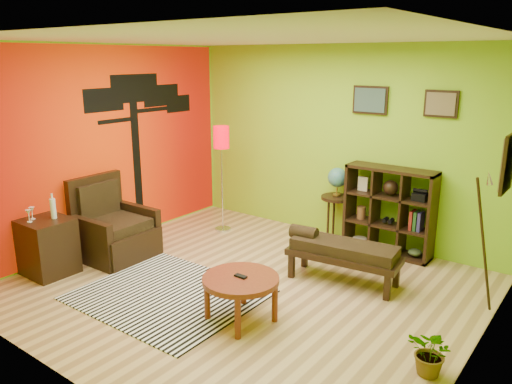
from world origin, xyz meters
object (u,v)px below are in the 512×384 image
Objects in this scene: armchair at (113,233)px; cube_shelf at (390,211)px; floor_lamp at (221,147)px; potted_plant at (432,358)px; coffee_table at (241,283)px; side_cabinet at (47,246)px; bench at (341,251)px; globe_table at (337,186)px.

cube_shelf is (2.94, 2.32, 0.27)m from armchair.
potted_plant is at bearing -24.63° from floor_lamp.
floor_lamp reaches higher than potted_plant.
cube_shelf is (0.47, 2.64, 0.19)m from coffee_table.
side_cabinet is 0.85× the size of cube_shelf.
cube_shelf is 1.23m from bench.
floor_lamp is at bearing 134.44° from coffee_table.
side_cabinet is 4.57m from potted_plant.
armchair is at bearing 78.36° from side_cabinet.
armchair reaches higher than coffee_table.
cube_shelf reaches higher than potted_plant.
armchair is at bearing -106.79° from floor_lamp.
bench is at bearing -13.60° from floor_lamp.
globe_table is 0.91× the size of cube_shelf.
armchair is 3.75m from cube_shelf.
globe_table is at bearing 47.83° from armchair.
cube_shelf is at bearing 14.79° from floor_lamp.
bench is at bearing 75.40° from coffee_table.
globe_table reaches higher than bench.
side_cabinet is 0.73× the size of bench.
cube_shelf is (2.43, 0.64, -0.72)m from floor_lamp.
floor_lamp is 2.62m from cube_shelf.
floor_lamp is at bearing 73.21° from armchair.
globe_table is (-0.35, 2.66, 0.41)m from coffee_table.
floor_lamp is at bearing 74.92° from side_cabinet.
globe_table is at bearing 120.44° from bench.
armchair reaches higher than side_cabinet.
side_cabinet is at bearing -105.08° from floor_lamp.
floor_lamp reaches higher than coffee_table.
armchair is 2.01m from floor_lamp.
coffee_table is 0.65× the size of cube_shelf.
coffee_table is 0.72× the size of armchair.
side_cabinet reaches higher than potted_plant.
cube_shelf reaches higher than armchair.
bench is at bearing 21.37° from armchair.
coffee_table is 2.69m from cube_shelf.
armchair is at bearing -132.17° from globe_table.
floor_lamp is 4.36m from potted_plant.
coffee_table is 0.77× the size of side_cabinet.
side_cabinet is 0.63× the size of floor_lamp.
bench is (0.37, 1.43, -0.02)m from coffee_table.
armchair is 0.78× the size of bench.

